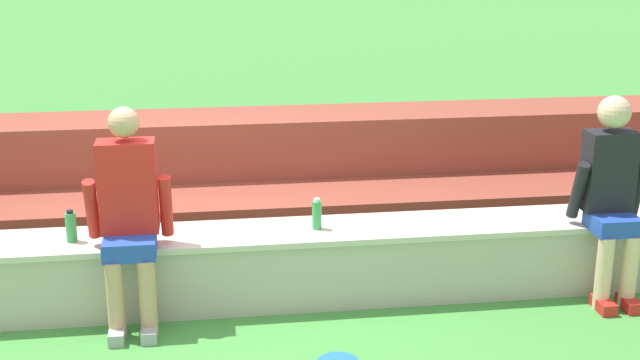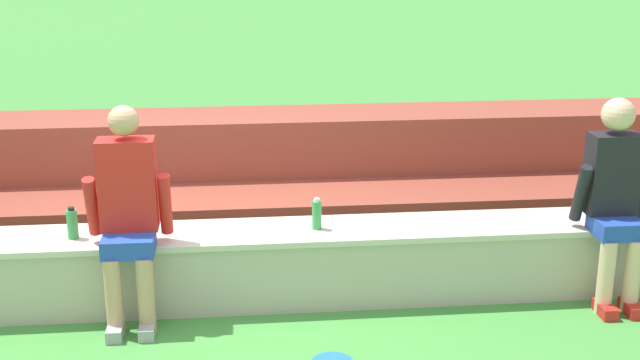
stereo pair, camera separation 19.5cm
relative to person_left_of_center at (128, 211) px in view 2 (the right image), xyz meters
name	(u,v)px [view 2 (the right image)]	position (x,y,z in m)	size (l,w,h in m)	color
ground_plane	(191,318)	(0.36, -0.01, -0.77)	(80.00, 80.00, 0.00)	#428E3D
stone_seating_wall	(191,266)	(0.36, 0.23, -0.49)	(9.83, 0.53, 0.52)	#B7AF9E
brick_bleachers	(197,188)	(0.36, 1.61, -0.36)	(11.42, 1.42, 0.97)	brown
person_left_of_center	(128,211)	(0.00, 0.00, 0.00)	(0.54, 0.51, 1.44)	tan
person_center	(615,196)	(3.22, -0.02, 0.00)	(0.51, 0.52, 1.42)	beige
water_bottle_mid_left	(317,215)	(1.23, 0.22, -0.15)	(0.07, 0.07, 0.22)	green
water_bottle_center_gap	(72,224)	(-0.39, 0.20, -0.15)	(0.07, 0.07, 0.22)	green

